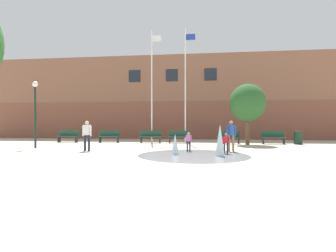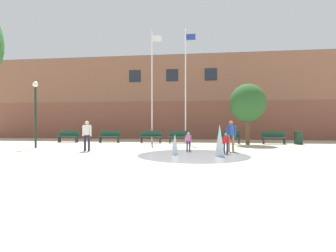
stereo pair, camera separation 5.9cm
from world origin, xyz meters
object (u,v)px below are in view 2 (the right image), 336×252
Objects in this scene: flagpole_left at (152,83)px; street_tree_near_building at (248,103)px; park_bench_under_left_flagpole at (151,136)px; adult_near_bench at (231,133)px; child_running at (188,140)px; flagpole_right at (186,82)px; park_bench_far_left at (68,136)px; park_bench_center at (179,137)px; park_bench_left_of_flagpoles at (110,136)px; park_bench_under_right_flagpole at (229,137)px; trash_can at (298,138)px; teen_by_trashcan at (87,133)px; child_in_fountain at (226,142)px; lamp_post_left_lane at (35,105)px; park_bench_far_right at (274,137)px.

street_tree_near_building is at bearing -12.14° from flagpole_left.
adult_near_bench is at bearing -45.30° from park_bench_under_left_flagpole.
child_running is 7.40m from flagpole_right.
park_bench_center is (8.55, 0.21, 0.00)m from park_bench_far_left.
park_bench_far_left is 6.41m from park_bench_under_left_flagpole.
park_bench_left_of_flagpoles and park_bench_under_right_flagpole have the same top height.
park_bench_under_right_flagpole is (5.66, -0.18, 0.00)m from park_bench_under_left_flagpole.
street_tree_near_building is (4.31, -1.48, -1.71)m from flagpole_right.
child_running is at bearing -128.82° from street_tree_near_building.
trash_can is at bearing 0.16° from park_bench_left_of_flagpoles.
flagpole_right reaches higher than teen_by_trashcan.
child_running is at bearing -85.36° from flagpole_right.
adult_near_bench is 0.38× the size of street_tree_near_building.
park_bench_center is at bearing 0.83° from park_bench_left_of_flagpoles.
flagpole_right is (2.59, 0.00, 0.01)m from flagpole_left.
flagpole_right reaches higher than child_in_fountain.
adult_near_bench is (11.67, -5.12, 0.45)m from park_bench_far_left.
child_in_fountain is at bearing -55.58° from flagpole_left.
child_running reaches higher than park_bench_center.
park_bench_under_left_flagpole is at bearing 179.90° from trash_can.
trash_can is at bearing 11.46° from street_tree_near_building.
adult_near_bench is 7.41m from trash_can.
park_bench_far_left is 12.75m from adult_near_bench.
child_in_fountain is 11.25m from lamp_post_left_lane.
park_bench_left_of_flagpoles is 7.09m from flagpole_right.
adult_near_bench is 0.40× the size of lamp_post_left_lane.
park_bench_under_right_flagpole and park_bench_far_right have the same top height.
adult_near_bench is at bearing -48.90° from flagpole_left.
lamp_post_left_lane is at bearing -158.70° from park_bench_under_right_flagpole.
flagpole_left is (3.15, 0.80, 4.07)m from park_bench_left_of_flagpoles.
flagpole_left reaches higher than trash_can.
park_bench_left_of_flagpoles is at bearing -179.84° from trash_can.
lamp_post_left_lane reaches higher than park_bench_under_right_flagpole.
child_running is at bearing -40.93° from park_bench_left_of_flagpoles.
park_bench_under_right_flagpole is 1.00× the size of park_bench_far_right.
lamp_post_left_lane is (-8.18, -4.76, 2.09)m from park_bench_center.
teen_by_trashcan reaches higher than park_bench_far_right.
child_in_fountain reaches higher than park_bench_far_left.
park_bench_under_left_flagpole is 4.14m from flagpole_left.
park_bench_center is 9.70m from lamp_post_left_lane.
street_tree_near_building is at bearing -168.54° from trash_can.
lamp_post_left_lane reaches higher than park_bench_far_right.
flagpole_left is at bearing 8.39° from park_bench_far_left.
park_bench_under_left_flagpole is at bearing -179.44° from park_bench_center.
teen_by_trashcan reaches higher than park_bench_far_left.
park_bench_under_right_flagpole is at bearing -9.26° from flagpole_left.
child_running is 0.11× the size of flagpole_left.
park_bench_left_of_flagpoles is 6.07m from teen_by_trashcan.
street_tree_near_building reaches higher than lamp_post_left_lane.
flagpole_left is (-0.03, 0.75, 4.07)m from park_bench_under_left_flagpole.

